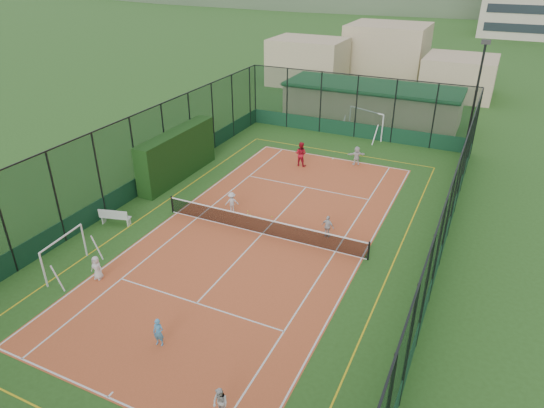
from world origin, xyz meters
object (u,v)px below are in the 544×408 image
Objects in this scene: child_far_left at (232,202)px; child_near_mid at (159,332)px; futsal_goal_near at (65,255)px; child_far_right at (328,227)px; child_near_right at (220,403)px; child_far_back at (357,156)px; floodlight_ne at (475,101)px; white_bench at (116,216)px; coach at (301,154)px; child_near_left at (97,268)px; futsal_goal_far at (366,124)px; clubhouse at (371,103)px.

child_near_mid is at bearing 70.71° from child_far_left.
futsal_goal_near is 9.44m from child_far_left.
child_near_right is at bearing 103.07° from child_far_right.
child_far_right is (3.18, 10.27, 0.03)m from child_near_mid.
child_far_left is 10.86m from child_far_back.
futsal_goal_near is at bearing 29.91° from child_far_left.
child_far_back is at bearing -30.31° from futsal_goal_near.
floodlight_ne is 4.84× the size of white_bench.
child_near_left is at bearing 81.81° from coach.
futsal_goal_near is at bearing 178.21° from child_near_right.
child_near_right is at bearing 67.00° from child_far_back.
futsal_goal_far reaches higher than child_near_mid.
futsal_goal_far is 8.26m from coach.
child_far_back is 3.97m from coach.
child_near_mid is at bearing -89.86° from clubhouse.
clubhouse reaches higher than child_near_right.
futsal_goal_far reaches higher than child_near_right.
coach is (-1.68, -12.42, -0.70)m from clubhouse.
clubhouse is at bearing 75.03° from child_near_left.
futsal_goal_far reaches higher than child_far_left.
child_far_back is (8.69, 18.33, -0.21)m from futsal_goal_near.
coach is (-5.54, 20.45, 0.29)m from child_near_right.
white_bench is 1.38× the size of child_far_right.
white_bench is 14.37m from child_near_right.
child_far_right is (3.26, -20.80, -0.95)m from clubhouse.
child_far_left is 5.98m from child_far_right.
clubhouse reaches higher than child_near_mid.
child_far_back is at bearing -142.53° from floodlight_ne.
child_near_right is (3.09, -28.34, -0.50)m from futsal_goal_far.
clubhouse is 29.27m from child_near_left.
futsal_goal_far is 2.91× the size of child_near_right.
child_near_left is at bearing -91.35° from futsal_goal_near.
white_bench is at bearing 6.96° from futsal_goal_near.
child_near_right is 14.05m from child_far_left.
futsal_goal_far is at bearing -71.06° from child_far_right.
coach is (6.12, 12.05, 0.40)m from white_bench.
floodlight_ne is at bearing 98.66° from child_near_right.
futsal_goal_far is 2.50× the size of child_far_back.
child_far_left is 8.10m from coach.
futsal_goal_near is at bearing 153.72° from child_near_mid.
futsal_goal_far is 1.94× the size of coach.
futsal_goal_far is at bearing 79.43° from child_near_mid.
child_far_left is at bearing 69.18° from child_near_left.
coach reaches higher than white_bench.
child_far_left is (-3.48, -15.91, -0.48)m from futsal_goal_far.
child_far_left is at bearing -31.05° from futsal_goal_near.
child_far_right is at bearing 111.30° from child_near_right.
child_near_left is (-5.85, -24.27, -0.49)m from futsal_goal_far.
child_near_left is 11.56m from child_far_right.
child_near_left is at bearing -81.30° from futsal_goal_far.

